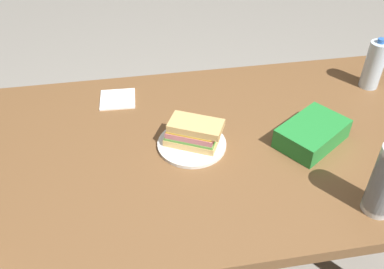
{
  "coord_description": "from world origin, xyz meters",
  "views": [
    {
      "loc": [
        -0.25,
        -1.03,
        1.63
      ],
      "look_at": [
        -0.07,
        -0.0,
        0.77
      ],
      "focal_mm": 39.28,
      "sensor_mm": 36.0,
      "label": 1
    }
  ],
  "objects_px": {
    "dining_table": "(212,162)",
    "sandwich": "(193,134)",
    "water_bottle_tall": "(374,65)",
    "paper_plate": "(192,145)",
    "chip_bag": "(312,134)"
  },
  "relations": [
    {
      "from": "dining_table",
      "to": "sandwich",
      "type": "xyz_separation_m",
      "value": [
        -0.07,
        -0.0,
        0.14
      ]
    },
    {
      "from": "sandwich",
      "to": "water_bottle_tall",
      "type": "bearing_deg",
      "value": 17.97
    },
    {
      "from": "paper_plate",
      "to": "water_bottle_tall",
      "type": "height_order",
      "value": "water_bottle_tall"
    },
    {
      "from": "dining_table",
      "to": "water_bottle_tall",
      "type": "relative_size",
      "value": 8.15
    },
    {
      "from": "chip_bag",
      "to": "dining_table",
      "type": "bearing_deg",
      "value": -42.39
    },
    {
      "from": "dining_table",
      "to": "water_bottle_tall",
      "type": "height_order",
      "value": "water_bottle_tall"
    },
    {
      "from": "dining_table",
      "to": "sandwich",
      "type": "bearing_deg",
      "value": -176.7
    },
    {
      "from": "paper_plate",
      "to": "chip_bag",
      "type": "xyz_separation_m",
      "value": [
        0.39,
        -0.04,
        0.03
      ]
    },
    {
      "from": "dining_table",
      "to": "chip_bag",
      "type": "xyz_separation_m",
      "value": [
        0.32,
        -0.05,
        0.12
      ]
    },
    {
      "from": "paper_plate",
      "to": "dining_table",
      "type": "bearing_deg",
      "value": 3.08
    },
    {
      "from": "paper_plate",
      "to": "chip_bag",
      "type": "height_order",
      "value": "chip_bag"
    },
    {
      "from": "dining_table",
      "to": "chip_bag",
      "type": "relative_size",
      "value": 7.2
    },
    {
      "from": "sandwich",
      "to": "dining_table",
      "type": "bearing_deg",
      "value": 3.3
    },
    {
      "from": "water_bottle_tall",
      "to": "chip_bag",
      "type": "bearing_deg",
      "value": -141.26
    },
    {
      "from": "chip_bag",
      "to": "water_bottle_tall",
      "type": "relative_size",
      "value": 1.13
    }
  ]
}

